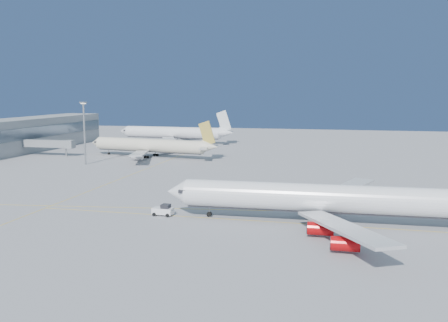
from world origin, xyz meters
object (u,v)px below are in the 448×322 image
airliner_virgin (324,199)px  airliner_third (175,133)px  airliner_etihad (152,146)px  light_mast (84,128)px  pushback_tug (163,210)px

airliner_virgin → airliner_third: airliner_third is taller
airliner_virgin → airliner_etihad: size_ratio=1.12×
light_mast → airliner_etihad: bearing=58.0°
airliner_third → light_mast: size_ratio=2.82×
airliner_etihad → light_mast: 31.92m
airliner_virgin → airliner_third: size_ratio=1.03×
pushback_tug → light_mast: size_ratio=0.20×
airliner_etihad → pushback_tug: (39.42, -92.48, -3.62)m
airliner_etihad → airliner_third: airliner_third is taller
pushback_tug → light_mast: 87.61m
airliner_virgin → pushback_tug: (-34.64, -1.97, -3.87)m
airliner_etihad → airliner_third: bearing=108.6°
airliner_virgin → light_mast: 111.30m
airliner_third → light_mast: bearing=-90.0°
airliner_virgin → pushback_tug: size_ratio=14.58×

